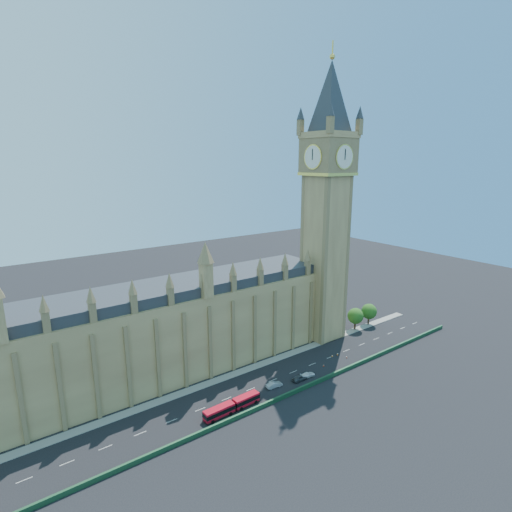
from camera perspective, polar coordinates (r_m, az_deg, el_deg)
ground at (r=120.63m, az=0.84°, el=-17.89°), size 400.00×400.00×0.00m
palace_westminster at (r=120.95m, az=-15.37°, el=-10.90°), size 120.00×20.00×28.00m
elizabeth_tower at (r=139.23m, az=10.13°, el=9.84°), size 20.59×20.59×105.00m
bridge_parapet at (r=114.35m, az=3.72°, el=-19.48°), size 160.00×0.60×1.20m
kerb_north at (r=127.26m, az=-1.83°, el=-16.06°), size 160.00×3.00×0.16m
tree_east_near at (r=157.69m, az=14.06°, el=-8.24°), size 6.00×6.00×8.50m
tree_east_far at (r=163.59m, az=15.88°, el=-7.56°), size 6.00×6.00×8.50m
red_bus at (r=109.40m, az=-3.43°, el=-20.62°), size 16.33×3.00×2.76m
car_grey at (r=122.74m, az=6.26°, el=-16.93°), size 4.98×2.28×1.65m
car_silver at (r=119.13m, az=2.62°, el=-17.89°), size 4.95×2.18×1.58m
car_white at (r=124.80m, az=7.39°, el=-16.49°), size 4.96×2.33×1.40m
cone_a at (r=131.30m, az=9.64°, el=-15.15°), size 0.53×0.53×0.67m
cone_b at (r=137.65m, az=12.83°, el=-13.90°), size 0.47×0.47×0.62m
cone_c at (r=138.82m, az=11.57°, el=-13.56°), size 0.50×0.50×0.78m
cone_d at (r=137.55m, az=10.83°, el=-13.81°), size 0.46×0.46×0.66m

